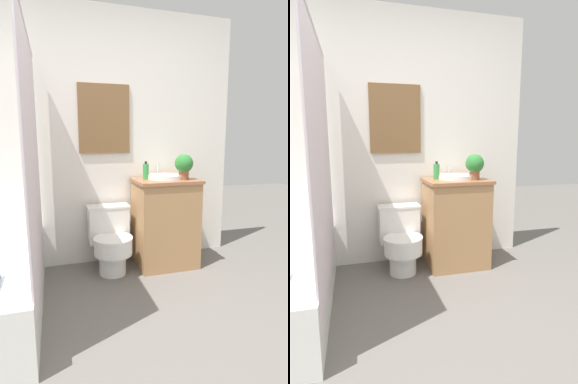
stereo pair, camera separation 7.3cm
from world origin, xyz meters
The scene contains 6 objects.
wall_back centered at (0.00, 1.86, 1.25)m, with size 3.11×0.07×2.50m.
toilet centered at (0.19, 1.57, 0.32)m, with size 0.41×0.52×0.62m.
vanity centered at (0.74, 1.57, 0.44)m, with size 0.61×0.50×0.88m.
sink centered at (0.74, 1.59, 0.90)m, with size 0.35×0.39×0.13m.
soap_bottle centered at (0.55, 1.61, 0.95)m, with size 0.06×0.06×0.17m.
potted_plant centered at (0.90, 1.49, 1.02)m, with size 0.18×0.18×0.24m.
Camera 2 is at (-0.23, -1.17, 1.26)m, focal length 28.00 mm.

